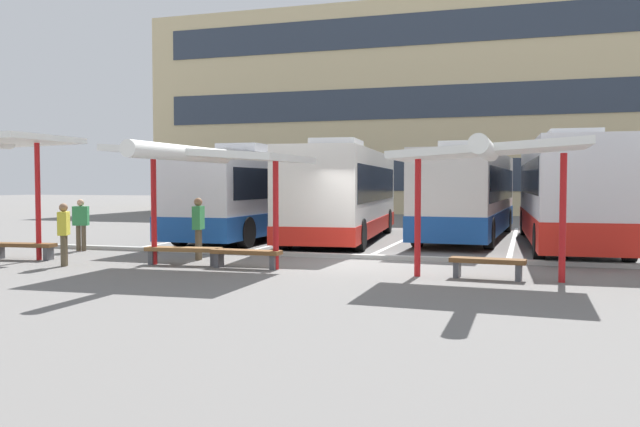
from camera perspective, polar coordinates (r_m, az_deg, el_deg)
The scene contains 21 objects.
ground_plane at distance 17.20m, azimuth 2.83°, elevation -4.32°, with size 160.00×160.00×0.00m, color slate.
terminal_building at distance 51.29m, azimuth 12.72°, elevation 8.24°, with size 44.66×15.06×17.02m.
coach_bus_0 at distance 25.74m, azimuth -4.92°, elevation 1.56°, with size 2.67×11.94×3.48m.
coach_bus_1 at distance 24.05m, azimuth 2.05°, elevation 1.68°, with size 3.57×10.90×3.57m.
coach_bus_2 at distance 25.40m, azimuth 12.67°, elevation 1.53°, with size 2.97×11.09×3.53m.
coach_bus_3 at distance 23.32m, azimuth 20.48°, elevation 1.54°, with size 3.08×11.98×3.69m.
lane_stripe_0 at distance 27.50m, azimuth -8.41°, elevation -1.72°, with size 0.16×14.00×0.01m, color white.
lane_stripe_1 at distance 26.06m, azimuth -0.80°, elevation -1.93°, with size 0.16×14.00×0.01m, color white.
lane_stripe_2 at distance 25.13m, azimuth 7.53°, elevation -2.13°, with size 0.16×14.00×0.01m, color white.
lane_stripe_3 at distance 24.76m, azimuth 16.30°, elevation -2.28°, with size 0.16×14.00×0.01m, color white.
lane_stripe_4 at distance 24.98m, azimuth 25.13°, elevation -2.38°, with size 0.16×14.00×0.01m, color white.
bench_1 at distance 19.76m, azimuth -24.16°, elevation -2.66°, with size 1.82×0.65×0.45m.
waiting_shelter_1 at distance 16.37m, azimuth -9.68°, elevation 4.88°, with size 4.34×5.28×3.00m.
bench_2 at distance 17.23m, azimuth -11.68°, elevation -3.22°, with size 2.00×0.64×0.45m.
bench_3 at distance 16.30m, azimuth -6.37°, elevation -3.53°, with size 1.77×0.43×0.45m.
waiting_shelter_2 at distance 14.47m, azimuth 14.26°, elevation 5.05°, with size 4.04×4.38×2.99m.
bench_4 at distance 14.87m, azimuth 14.22°, elevation -4.21°, with size 1.64×0.55×0.45m.
platform_kerb at distance 18.27m, azimuth 3.72°, elevation -3.73°, with size 44.00×0.24×0.12m, color #ADADA8.
waiting_passenger_0 at distance 17.78m, azimuth -21.19°, elevation -1.36°, with size 0.40×0.51×1.58m.
waiting_passenger_1 at distance 21.53m, azimuth -19.89°, elevation -0.65°, with size 0.51×0.36×1.59m.
waiting_passenger_2 at distance 18.18m, azimuth -10.43°, elevation -0.90°, with size 0.32×0.52×1.69m.
Camera 1 is at (4.30, -16.53, 2.09)m, focal length 37.18 mm.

